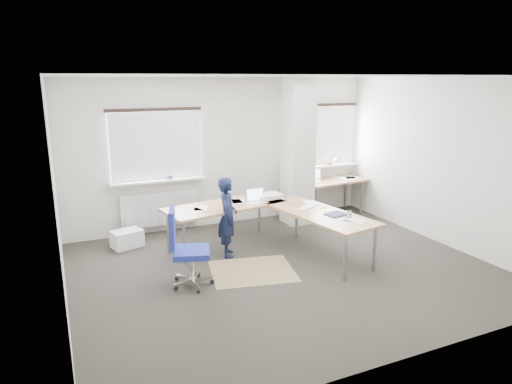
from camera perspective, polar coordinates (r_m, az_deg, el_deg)
name	(u,v)px	position (r m, az deg, el deg)	size (l,w,h in m)	color
ground	(284,269)	(6.92, 3.49, -9.58)	(6.00, 6.00, 0.00)	#282420
room_shell	(282,148)	(6.91, 3.30, 5.49)	(6.04, 5.04, 2.82)	beige
floor_mat	(252,271)	(6.84, -0.45, -9.84)	(1.21, 1.02, 0.01)	olive
white_crate	(127,239)	(8.02, -15.82, -5.64)	(0.48, 0.34, 0.29)	white
desk_main	(273,210)	(7.40, 2.09, -2.29)	(2.82, 2.63, 0.96)	#986241
desk_side	(332,182)	(9.58, 9.49, 1.28)	(1.47, 0.85, 1.22)	#986241
task_chair	(189,264)	(6.35, -8.41, -8.95)	(0.62, 0.60, 1.10)	navy
person	(227,217)	(7.23, -3.58, -3.14)	(0.47, 0.31, 1.28)	black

